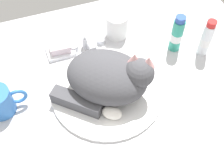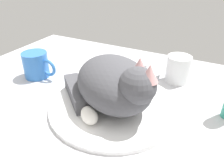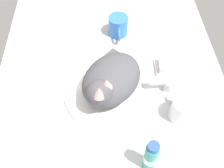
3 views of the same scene
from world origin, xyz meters
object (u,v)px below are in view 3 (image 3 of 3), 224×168
Objects in this scene: rinse_cup at (182,110)px; soap_bar at (165,65)px; toothpaste_bottle at (151,157)px; coffee_mug at (118,26)px; cat at (110,80)px; faucet at (167,85)px.

rinse_cup reaches higher than soap_bar.
rinse_cup is at bearing 141.58° from toothpaste_bottle.
coffee_mug is 1.43× the size of rinse_cup.
coffee_mug is at bearing 170.96° from cat.
toothpaste_bottle is (56.33, 5.20, 2.12)cm from coffee_mug.
coffee_mug is (-30.30, 4.82, -3.39)cm from cat.
cat is at bearing -9.04° from coffee_mug.
faucet is 20.22cm from cat.
toothpaste_bottle reaches higher than faucet.
soap_bar is 37.53cm from toothpaste_bottle.
faucet reaches higher than soap_bar.
rinse_cup is 0.62× the size of toothpaste_bottle.
soap_bar is (-20.19, -1.86, -1.64)cm from rinse_cup.
coffee_mug is 25.90cm from soap_bar.
rinse_cup is at bearing 5.26° from soap_bar.
soap_bar is at bearing 115.48° from cat.
cat is at bearing -114.87° from rinse_cup.
rinse_cup is 20.06cm from toothpaste_bottle.
faucet is 28.54cm from toothpaste_bottle.
faucet is 0.39× the size of cat.
rinse_cup is 20.34cm from soap_bar.
faucet is 1.02× the size of coffee_mug.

